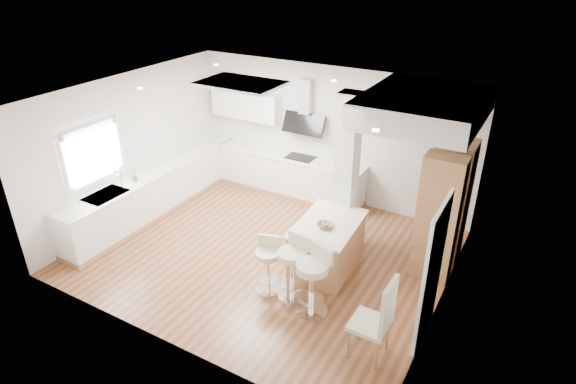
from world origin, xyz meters
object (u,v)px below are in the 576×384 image
Objects in this scene: bar_stool_a at (268,262)px; bar_stool_b at (293,264)px; bar_stool_c at (313,278)px; peninsula at (327,245)px; dining_chair at (379,318)px.

bar_stool_b is (0.41, 0.05, 0.08)m from bar_stool_a.
bar_stool_a is 0.84× the size of bar_stool_c.
bar_stool_b is (-0.12, -0.94, 0.16)m from peninsula.
peninsula is 1.39× the size of bar_stool_b.
peninsula is at bearing 93.11° from bar_stool_b.
dining_chair reaches higher than bar_stool_c.
bar_stool_c is at bearing -12.72° from bar_stool_b.
peninsula is 1.18× the size of dining_chair.
bar_stool_a is 0.74× the size of dining_chair.
peninsula is at bearing 44.90° from bar_stool_a.
bar_stool_c is 1.18m from dining_chair.
bar_stool_b is 0.46m from bar_stool_c.
bar_stool_c reaches higher than bar_stool_a.
bar_stool_a is (-0.53, -0.99, 0.08)m from peninsula.
dining_chair is (1.12, -0.38, 0.05)m from bar_stool_c.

